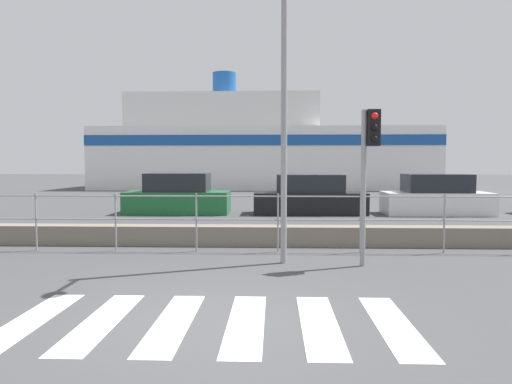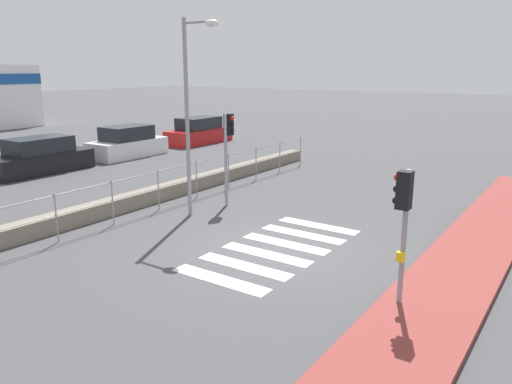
{
  "view_description": "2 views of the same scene",
  "coord_description": "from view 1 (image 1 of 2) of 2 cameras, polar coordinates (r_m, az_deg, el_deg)",
  "views": [
    {
      "loc": [
        0.82,
        -6.02,
        1.97
      ],
      "look_at": [
        0.53,
        2.0,
        1.5
      ],
      "focal_mm": 35.0,
      "sensor_mm": 36.0,
      "label": 1
    },
    {
      "loc": [
        -9.91,
        -6.19,
        4.39
      ],
      "look_at": [
        0.6,
        1.0,
        1.2
      ],
      "focal_mm": 35.0,
      "sensor_mm": 36.0,
      "label": 2
    }
  ],
  "objects": [
    {
      "name": "parked_car_white",
      "position": [
        20.29,
        19.9,
        -0.56
      ],
      "size": [
        3.97,
        1.78,
        1.54
      ],
      "color": "silver",
      "rests_on": "ground_plane"
    },
    {
      "name": "parked_car_green",
      "position": [
        19.68,
        -8.91,
        -0.49
      ],
      "size": [
        4.0,
        1.82,
        1.57
      ],
      "color": "#1E6633",
      "rests_on": "ground_plane"
    },
    {
      "name": "traffic_light_far",
      "position": [
        9.65,
        12.83,
        4.5
      ],
      "size": [
        0.34,
        0.32,
        2.97
      ],
      "color": "gray",
      "rests_on": "ground_plane"
    },
    {
      "name": "crosswalk",
      "position": [
        6.38,
        -5.33,
        -14.61
      ],
      "size": [
        4.95,
        2.4,
        0.01
      ],
      "color": "silver",
      "rests_on": "ground_plane"
    },
    {
      "name": "streetlamp",
      "position": [
        9.63,
        3.27,
        13.07
      ],
      "size": [
        0.32,
        1.26,
        5.74
      ],
      "color": "gray",
      "rests_on": "ground_plane"
    },
    {
      "name": "ferry_boat",
      "position": [
        38.71,
        -0.02,
        4.9
      ],
      "size": [
        25.35,
        7.38,
        8.89
      ],
      "color": "white",
      "rests_on": "ground_plane"
    },
    {
      "name": "ground_plane",
      "position": [
        6.38,
        -5.59,
        -14.63
      ],
      "size": [
        160.0,
        160.0,
        0.0
      ],
      "primitive_type": "plane",
      "color": "#424244"
    },
    {
      "name": "harbor_fence",
      "position": [
        11.03,
        -2.18,
        -2.5
      ],
      "size": [
        19.97,
        0.04,
        1.3
      ],
      "color": "gray",
      "rests_on": "ground_plane"
    },
    {
      "name": "parked_car_black",
      "position": [
        19.37,
        6.17,
        -0.59
      ],
      "size": [
        4.28,
        1.71,
        1.52
      ],
      "color": "black",
      "rests_on": "ground_plane"
    },
    {
      "name": "seawall",
      "position": [
        11.98,
        -1.86,
        -4.99
      ],
      "size": [
        22.14,
        0.55,
        0.47
      ],
      "color": "slate",
      "rests_on": "ground_plane"
    }
  ]
}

